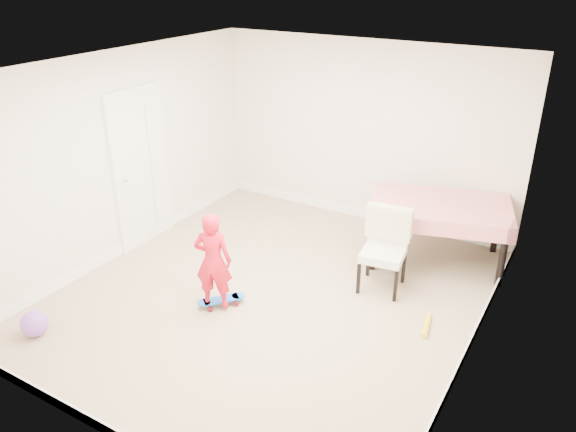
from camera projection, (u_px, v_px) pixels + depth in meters
The scene contains 17 objects.
ground at pixel (272, 294), 6.55m from camera, with size 5.00×5.00×0.00m, color tan.
ceiling at pixel (269, 70), 5.46m from camera, with size 4.50×5.00×0.04m, color white.
wall_back at pixel (364, 134), 7.94m from camera, with size 4.50×0.04×2.60m, color silver.
wall_front at pixel (89, 304), 4.07m from camera, with size 4.50×0.04×2.60m, color silver.
wall_left at pixel (120, 157), 7.03m from camera, with size 0.04×5.00×2.60m, color silver.
wall_right at pixel (483, 240), 4.98m from camera, with size 0.04×5.00×2.60m, color silver.
door at pixel (140, 170), 7.38m from camera, with size 0.10×0.94×2.11m, color white.
baseboard_back at pixel (359, 213), 8.47m from camera, with size 4.50×0.02×0.12m, color white.
baseboard_front at pixel (110, 431), 4.59m from camera, with size 4.50×0.02×0.12m, color white.
baseboard_left at pixel (131, 244), 7.56m from camera, with size 0.02×5.00×0.12m, color white.
baseboard_right at pixel (465, 352), 5.50m from camera, with size 0.02×5.00×0.12m, color white.
dining_table at pixel (437, 232), 7.12m from camera, with size 1.70×1.07×0.80m, color red, non-canonical shape.
dining_chair at pixel (383, 252), 6.47m from camera, with size 0.53×0.61×0.98m, color white, non-canonical shape.
skateboard at pixel (221, 302), 6.33m from camera, with size 0.54×0.20×0.08m, color blue, non-canonical shape.
child at pixel (213, 264), 6.06m from camera, with size 0.41×0.27×1.13m, color red.
balloon at pixel (34, 324), 5.79m from camera, with size 0.28×0.28×0.28m, color #8A54CB.
foam_toy at pixel (427, 325), 5.95m from camera, with size 0.06×0.06×0.40m, color yellow.
Camera 1 is at (2.99, -4.69, 3.60)m, focal length 35.00 mm.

